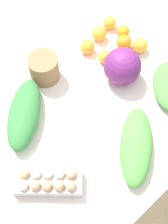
% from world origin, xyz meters
% --- Properties ---
extents(ground_plane, '(8.00, 8.00, 0.00)m').
position_xyz_m(ground_plane, '(0.00, 0.00, 0.00)').
color(ground_plane, '#C6B289').
extents(dining_table, '(1.15, 0.99, 0.72)m').
position_xyz_m(dining_table, '(0.00, 0.00, 0.62)').
color(dining_table, silver).
rests_on(dining_table, ground_plane).
extents(cabbage_purple, '(0.18, 0.18, 0.18)m').
position_xyz_m(cabbage_purple, '(-0.28, -0.03, 0.81)').
color(cabbage_purple, '#6B2366').
rests_on(cabbage_purple, dining_table).
extents(egg_carton, '(0.28, 0.27, 0.09)m').
position_xyz_m(egg_carton, '(0.33, 0.15, 0.76)').
color(egg_carton, '#B7B7B2').
rests_on(egg_carton, dining_table).
extents(paper_bag, '(0.15, 0.15, 0.13)m').
position_xyz_m(paper_bag, '(-0.00, -0.29, 0.79)').
color(paper_bag, olive).
rests_on(paper_bag, dining_table).
extents(greens_bunch_beet_tops, '(0.36, 0.35, 0.10)m').
position_xyz_m(greens_bunch_beet_tops, '(0.22, -0.16, 0.77)').
color(greens_bunch_beet_tops, '#337538').
rests_on(greens_bunch_beet_tops, dining_table).
extents(greens_bunch_dandelion, '(0.37, 0.35, 0.09)m').
position_xyz_m(greens_bunch_dandelion, '(-0.05, 0.28, 0.77)').
color(greens_bunch_dandelion, '#4C933D').
rests_on(greens_bunch_dandelion, dining_table).
extents(orange_0, '(0.07, 0.07, 0.07)m').
position_xyz_m(orange_0, '(-0.46, -0.31, 0.76)').
color(orange_0, '#F9A833').
rests_on(orange_0, dining_table).
extents(orange_1, '(0.08, 0.08, 0.08)m').
position_xyz_m(orange_1, '(-0.37, -0.29, 0.76)').
color(orange_1, '#F9A833').
rests_on(orange_1, dining_table).
extents(orange_2, '(0.07, 0.07, 0.07)m').
position_xyz_m(orange_2, '(-0.29, -0.16, 0.75)').
color(orange_2, '#F9A833').
rests_on(orange_2, dining_table).
extents(orange_3, '(0.08, 0.08, 0.08)m').
position_xyz_m(orange_3, '(-0.42, -0.16, 0.76)').
color(orange_3, orange).
rests_on(orange_3, dining_table).
extents(orange_4, '(0.08, 0.08, 0.08)m').
position_xyz_m(orange_4, '(-0.26, -0.26, 0.76)').
color(orange_4, orange).
rests_on(orange_4, dining_table).
extents(orange_5, '(0.08, 0.08, 0.08)m').
position_xyz_m(orange_5, '(-0.47, -0.09, 0.76)').
color(orange_5, '#F9A833').
rests_on(orange_5, dining_table).
extents(orange_6, '(0.07, 0.07, 0.07)m').
position_xyz_m(orange_6, '(-0.47, -0.22, 0.76)').
color(orange_6, orange).
rests_on(orange_6, dining_table).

